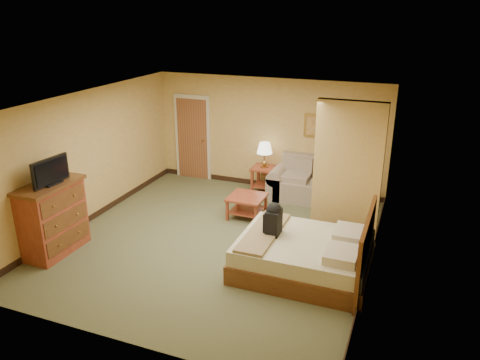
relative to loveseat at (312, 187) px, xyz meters
The scene contains 17 objects.
floor 2.85m from the loveseat, 114.65° to the right, with size 6.00×6.00×0.00m, color brown.
ceiling 3.64m from the loveseat, 114.65° to the right, with size 6.00×6.00×0.00m, color white.
back_wall 1.60m from the loveseat, 160.34° to the left, with size 5.50×0.02×2.60m, color tan.
left_wall 4.81m from the loveseat, 146.76° to the right, with size 0.02×6.00×2.60m, color tan.
right_wall 3.17m from the loveseat, 58.70° to the right, with size 0.02×6.00×2.60m, color tan.
partition 2.16m from the loveseat, 59.66° to the right, with size 1.20×0.15×2.60m, color tan.
door 3.24m from the loveseat, behind, with size 0.94×0.16×2.10m.
baseboard 1.28m from the loveseat, 160.77° to the left, with size 5.50×0.02×0.12m, color black.
loveseat is the anchor object (origin of this frame).
side_table 1.16m from the loveseat, behind, with size 0.55×0.55×0.60m.
table_lamp 1.37m from the loveseat, behind, with size 0.35×0.35×0.58m.
coffee_table 1.73m from the loveseat, 126.48° to the right, with size 0.72×0.72×0.46m.
wall_picture 1.35m from the loveseat, 90.00° to the left, with size 0.68×0.04×0.53m.
dresser 5.41m from the loveseat, 132.66° to the right, with size 0.63×1.21×1.29m.
tv 5.46m from the loveseat, 131.87° to the right, with size 0.21×0.75×0.46m.
bed 3.12m from the loveseat, 78.29° to the right, with size 2.11×1.79×1.16m.
backpack 3.06m from the loveseat, 89.27° to the right, with size 0.25×0.32×0.55m.
Camera 1 is at (3.21, -7.07, 4.07)m, focal length 35.00 mm.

